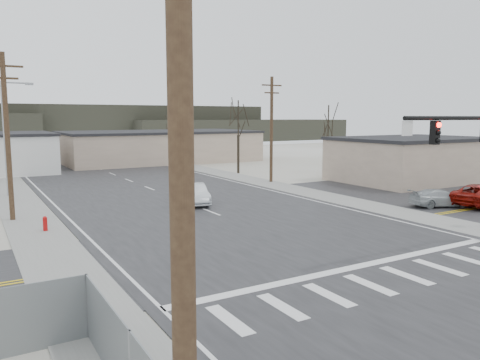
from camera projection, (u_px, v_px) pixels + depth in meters
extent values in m
plane|color=silver|center=(282.00, 240.00, 23.91)|extent=(140.00, 140.00, 0.00)
cube|color=black|center=(171.00, 197.00, 36.73)|extent=(18.00, 110.00, 0.05)
cube|color=black|center=(282.00, 240.00, 23.90)|extent=(90.00, 10.00, 0.04)
cube|color=black|center=(436.00, 192.00, 39.05)|extent=(18.00, 20.00, 0.03)
cube|color=gray|center=(17.00, 199.00, 35.69)|extent=(3.00, 90.00, 0.06)
cube|color=gray|center=(252.00, 180.00, 46.31)|extent=(3.00, 90.00, 0.06)
cylinder|color=black|center=(470.00, 118.00, 20.58)|extent=(8.40, 0.18, 0.18)
cube|color=black|center=(435.00, 133.00, 19.51)|extent=(0.32, 0.30, 1.00)
sphere|color=#FF0C05|center=(439.00, 125.00, 19.32)|extent=(0.22, 0.22, 0.22)
cube|color=silver|center=(407.00, 128.00, 18.63)|extent=(0.60, 0.04, 0.60)
cylinder|color=#A50C0C|center=(45.00, 225.00, 25.59)|extent=(0.24, 0.24, 0.70)
sphere|color=#A50C0C|center=(45.00, 218.00, 25.54)|extent=(0.24, 0.24, 0.24)
cube|color=tan|center=(159.00, 147.00, 66.27)|extent=(26.00, 14.00, 4.00)
cube|color=black|center=(159.00, 132.00, 65.98)|extent=(26.30, 14.30, 0.30)
cube|color=tan|center=(411.00, 161.00, 45.92)|extent=(14.00, 10.00, 4.00)
cube|color=black|center=(412.00, 139.00, 45.64)|extent=(14.30, 10.30, 0.30)
cylinder|color=#4A3622|center=(182.00, 223.00, 5.51)|extent=(0.30, 0.30, 10.00)
cylinder|color=#4A3622|center=(7.00, 138.00, 27.74)|extent=(0.30, 0.30, 10.00)
cube|color=#4A3622|center=(3.00, 66.00, 27.18)|extent=(2.20, 0.12, 0.12)
cube|color=#4A3622|center=(3.00, 78.00, 27.27)|extent=(1.60, 0.12, 0.12)
cylinder|color=#4A3622|center=(271.00, 130.00, 44.39)|extent=(0.30, 0.30, 10.00)
cube|color=#4A3622|center=(272.00, 85.00, 43.83)|extent=(2.20, 0.12, 0.12)
cube|color=#4A3622|center=(272.00, 93.00, 43.92)|extent=(1.60, 0.12, 0.12)
cylinder|color=#4A3622|center=(180.00, 126.00, 63.20)|extent=(0.30, 0.30, 10.00)
cube|color=#4A3622|center=(179.00, 95.00, 62.64)|extent=(2.20, 0.12, 0.12)
cube|color=#4A3622|center=(180.00, 100.00, 62.73)|extent=(1.60, 0.12, 0.12)
cylinder|color=gray|center=(5.00, 139.00, 36.61)|extent=(0.20, 0.20, 9.00)
cylinder|color=gray|center=(15.00, 83.00, 36.52)|extent=(2.00, 0.12, 0.12)
cube|color=gray|center=(29.00, 84.00, 37.03)|extent=(0.60, 0.25, 0.18)
cylinder|color=black|center=(238.00, 154.00, 52.12)|extent=(0.28, 0.28, 4.25)
cylinder|color=black|center=(238.00, 120.00, 51.60)|extent=(0.14, 0.14, 4.25)
cylinder|color=black|center=(171.00, 143.00, 75.62)|extent=(0.28, 0.28, 4.00)
cylinder|color=black|center=(171.00, 121.00, 75.14)|extent=(0.14, 0.14, 4.00)
cylinder|color=black|center=(328.00, 154.00, 53.47)|extent=(0.28, 0.28, 4.00)
cylinder|color=black|center=(328.00, 123.00, 52.99)|extent=(0.14, 0.14, 4.00)
cube|color=#333026|center=(102.00, 124.00, 112.91)|extent=(80.00, 18.00, 9.00)
cube|color=#333026|center=(239.00, 130.00, 125.54)|extent=(60.00, 18.00, 5.50)
imported|color=#A8ADB2|center=(194.00, 194.00, 33.61)|extent=(2.47, 4.61, 1.44)
imported|color=black|center=(87.00, 162.00, 57.15)|extent=(3.12, 5.23, 1.42)
imported|color=black|center=(33.00, 152.00, 75.00)|extent=(2.55, 3.88, 1.23)
imported|color=maroon|center=(480.00, 195.00, 33.01)|extent=(5.81, 3.59, 1.50)
imported|color=#959B9E|center=(439.00, 198.00, 32.63)|extent=(4.48, 2.91, 1.21)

